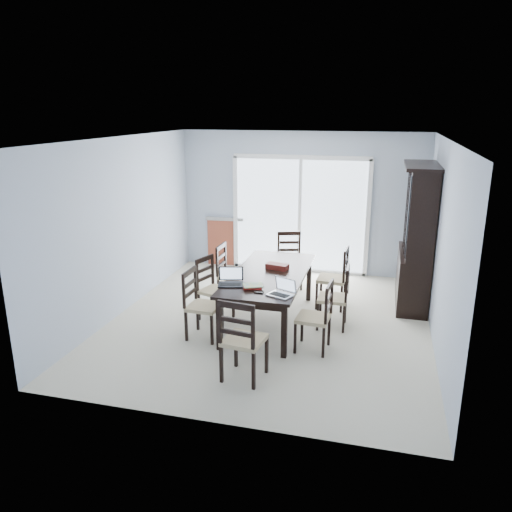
# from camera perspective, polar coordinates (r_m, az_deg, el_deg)

# --- Properties ---
(floor) EXTENTS (5.00, 5.00, 0.00)m
(floor) POSITION_cam_1_polar(r_m,az_deg,el_deg) (7.32, 1.51, -7.52)
(floor) COLOR beige
(floor) RESTS_ON ground
(ceiling) EXTENTS (5.00, 5.00, 0.00)m
(ceiling) POSITION_cam_1_polar(r_m,az_deg,el_deg) (6.70, 1.69, 13.24)
(ceiling) COLOR white
(ceiling) RESTS_ON back_wall
(back_wall) EXTENTS (4.50, 0.02, 2.60)m
(back_wall) POSITION_cam_1_polar(r_m,az_deg,el_deg) (9.29, 5.08, 6.03)
(back_wall) COLOR #A6B3C6
(back_wall) RESTS_ON floor
(wall_left) EXTENTS (0.02, 5.00, 2.60)m
(wall_left) POSITION_cam_1_polar(r_m,az_deg,el_deg) (7.70, -14.97, 3.34)
(wall_left) COLOR #A6B3C6
(wall_left) RESTS_ON floor
(wall_right) EXTENTS (0.02, 5.00, 2.60)m
(wall_right) POSITION_cam_1_polar(r_m,az_deg,el_deg) (6.77, 20.48, 1.08)
(wall_right) COLOR #A6B3C6
(wall_right) RESTS_ON floor
(balcony) EXTENTS (4.50, 2.00, 0.10)m
(balcony) POSITION_cam_1_polar(r_m,az_deg,el_deg) (10.57, 5.81, -0.23)
(balcony) COLOR gray
(balcony) RESTS_ON ground
(railing) EXTENTS (4.50, 0.06, 1.10)m
(railing) POSITION_cam_1_polar(r_m,az_deg,el_deg) (11.38, 6.68, 4.07)
(railing) COLOR #99999E
(railing) RESTS_ON balcony
(dining_table) EXTENTS (1.00, 2.20, 0.75)m
(dining_table) POSITION_cam_1_polar(r_m,az_deg,el_deg) (7.07, 1.56, -2.53)
(dining_table) COLOR black
(dining_table) RESTS_ON floor
(china_hutch) EXTENTS (0.50, 1.38, 2.20)m
(china_hutch) POSITION_cam_1_polar(r_m,az_deg,el_deg) (8.02, 17.91, 1.92)
(china_hutch) COLOR black
(china_hutch) RESTS_ON floor
(sliding_door) EXTENTS (2.52, 0.05, 2.18)m
(sliding_door) POSITION_cam_1_polar(r_m,az_deg,el_deg) (9.31, 5.03, 4.72)
(sliding_door) COLOR silver
(sliding_door) RESTS_ON floor
(chair_left_near) EXTENTS (0.44, 0.43, 1.08)m
(chair_left_near) POSITION_cam_1_polar(r_m,az_deg,el_deg) (6.71, -6.72, -4.63)
(chair_left_near) COLOR black
(chair_left_near) RESTS_ON floor
(chair_left_mid) EXTENTS (0.52, 0.51, 1.06)m
(chair_left_mid) POSITION_cam_1_polar(r_m,az_deg,el_deg) (7.30, -5.20, -2.91)
(chair_left_mid) COLOR black
(chair_left_mid) RESTS_ON floor
(chair_left_far) EXTENTS (0.43, 0.42, 1.08)m
(chair_left_far) POSITION_cam_1_polar(r_m,az_deg,el_deg) (7.89, -3.27, -1.29)
(chair_left_far) COLOR black
(chair_left_far) RESTS_ON floor
(chair_right_near) EXTENTS (0.44, 0.43, 1.06)m
(chair_right_near) POSITION_cam_1_polar(r_m,az_deg,el_deg) (6.34, 7.38, -6.08)
(chair_right_near) COLOR black
(chair_right_near) RESTS_ON floor
(chair_right_mid) EXTENTS (0.41, 0.40, 1.05)m
(chair_right_mid) POSITION_cam_1_polar(r_m,az_deg,el_deg) (7.04, 9.51, -3.86)
(chair_right_mid) COLOR black
(chair_right_mid) RESTS_ON floor
(chair_right_far) EXTENTS (0.45, 0.44, 1.12)m
(chair_right_far) POSITION_cam_1_polar(r_m,az_deg,el_deg) (7.74, 9.38, -1.72)
(chair_right_far) COLOR black
(chair_right_far) RESTS_ON floor
(chair_end_near) EXTENTS (0.49, 0.50, 1.16)m
(chair_end_near) POSITION_cam_1_polar(r_m,az_deg,el_deg) (5.57, -1.78, -8.69)
(chair_end_near) COLOR black
(chair_end_near) RESTS_ON floor
(chair_end_far) EXTENTS (0.51, 0.52, 1.08)m
(chair_end_far) POSITION_cam_1_polar(r_m,az_deg,el_deg) (8.64, 3.83, 0.29)
(chair_end_far) COLOR black
(chair_end_far) RESTS_ON floor
(laptop_dark) EXTENTS (0.37, 0.30, 0.23)m
(laptop_dark) POSITION_cam_1_polar(r_m,az_deg,el_deg) (6.55, -2.93, -2.91)
(laptop_dark) COLOR black
(laptop_dark) RESTS_ON dining_table
(laptop_silver) EXTENTS (0.36, 0.31, 0.21)m
(laptop_silver) POSITION_cam_1_polar(r_m,az_deg,el_deg) (6.20, 2.77, -4.12)
(laptop_silver) COLOR silver
(laptop_silver) RESTS_ON dining_table
(book_stack) EXTENTS (0.31, 0.28, 0.04)m
(book_stack) POSITION_cam_1_polar(r_m,az_deg,el_deg) (6.47, -0.38, -3.46)
(book_stack) COLOR #9C2513
(book_stack) RESTS_ON dining_table
(cell_phone) EXTENTS (0.12, 0.05, 0.01)m
(cell_phone) POSITION_cam_1_polar(r_m,az_deg,el_deg) (6.30, 0.31, -4.18)
(cell_phone) COLOR black
(cell_phone) RESTS_ON dining_table
(game_box) EXTENTS (0.34, 0.22, 0.08)m
(game_box) POSITION_cam_1_polar(r_m,az_deg,el_deg) (7.21, 2.44, -1.20)
(game_box) COLOR #4F0F0F
(game_box) RESTS_ON dining_table
(hot_tub) EXTENTS (1.98, 1.80, 0.96)m
(hot_tub) POSITION_cam_1_polar(r_m,az_deg,el_deg) (10.44, 0.37, 2.65)
(hot_tub) COLOR brown
(hot_tub) RESTS_ON balcony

